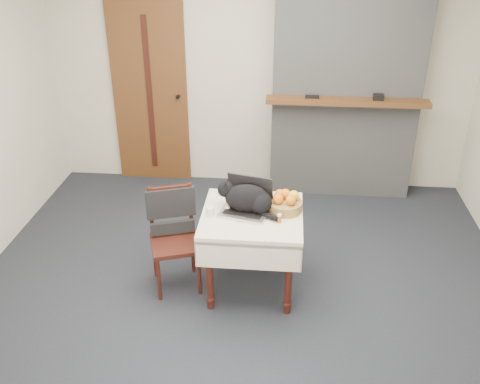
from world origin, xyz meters
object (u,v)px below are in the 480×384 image
object	(u,v)px
pill_bottle	(279,218)
fruit_basket	(285,203)
door	(150,95)
side_table	(252,226)
cream_jar	(210,212)
chair	(173,223)
cat	(248,199)
laptop	(247,203)

from	to	relation	value
pill_bottle	fruit_basket	size ratio (longest dim) A/B	0.25
door	side_table	world-z (taller)	door
cream_jar	chair	bearing A→B (deg)	159.87
door	cat	distance (m)	2.32
door	pill_bottle	world-z (taller)	door
chair	door	bearing A→B (deg)	88.94
side_table	cat	size ratio (longest dim) A/B	1.56
laptop	chair	distance (m)	0.64
door	laptop	bearing A→B (deg)	-57.74
pill_bottle	side_table	bearing A→B (deg)	152.33
door	laptop	distance (m)	2.31
door	side_table	bearing A→B (deg)	-57.44
door	pill_bottle	size ratio (longest dim) A/B	29.11
side_table	cream_jar	distance (m)	0.36
pill_bottle	fruit_basket	bearing A→B (deg)	78.65
side_table	cream_jar	xyz separation A→B (m)	(-0.32, -0.07, 0.15)
door	fruit_basket	size ratio (longest dim) A/B	7.34
laptop	chair	world-z (taller)	laptop
laptop	chair	xyz separation A→B (m)	(-0.60, 0.00, -0.22)
pill_bottle	chair	bearing A→B (deg)	169.26
laptop	cat	xyz separation A→B (m)	(0.01, -0.01, 0.04)
side_table	fruit_basket	distance (m)	0.32
laptop	fruit_basket	bearing A→B (deg)	20.05
chair	cream_jar	bearing A→B (deg)	-39.07
cat	pill_bottle	size ratio (longest dim) A/B	7.27
cream_jar	pill_bottle	bearing A→B (deg)	-4.56
side_table	fruit_basket	size ratio (longest dim) A/B	2.86
door	fruit_basket	bearing A→B (deg)	-51.44
door	fruit_basket	world-z (taller)	door
side_table	cat	xyz separation A→B (m)	(-0.03, 0.04, 0.22)
door	laptop	world-z (taller)	door
cream_jar	fruit_basket	world-z (taller)	fruit_basket
side_table	chair	xyz separation A→B (m)	(-0.65, 0.05, -0.04)
cat	laptop	bearing A→B (deg)	148.38
side_table	pill_bottle	world-z (taller)	pill_bottle
fruit_basket	chair	world-z (taller)	fruit_basket
side_table	cat	distance (m)	0.23
side_table	laptop	distance (m)	0.19
cream_jar	pill_bottle	xyz separation A→B (m)	(0.53, -0.04, -0.00)
laptop	cream_jar	xyz separation A→B (m)	(-0.27, -0.12, -0.03)
door	pill_bottle	bearing A→B (deg)	-54.79
laptop	chair	bearing A→B (deg)	-166.26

